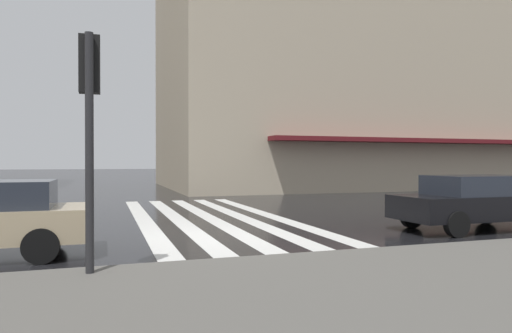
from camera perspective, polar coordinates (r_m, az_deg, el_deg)
name	(u,v)px	position (r m, az deg, el deg)	size (l,w,h in m)	color
ground_plane	(203,238)	(10.85, -6.54, -8.76)	(220.00, 220.00, 0.00)	black
zebra_crossing	(207,217)	(14.92, -6.07, -6.19)	(13.00, 4.50, 0.01)	silver
haussmann_block_corner	(356,21)	(37.21, 12.25, 17.26)	(16.66, 28.14, 25.44)	tan
traffic_signal_post	(89,101)	(7.22, -19.94, 7.67)	(0.44, 0.30, 3.47)	#232326
car_black	(474,201)	(13.16, 25.43, -3.85)	(1.85, 4.10, 1.41)	black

